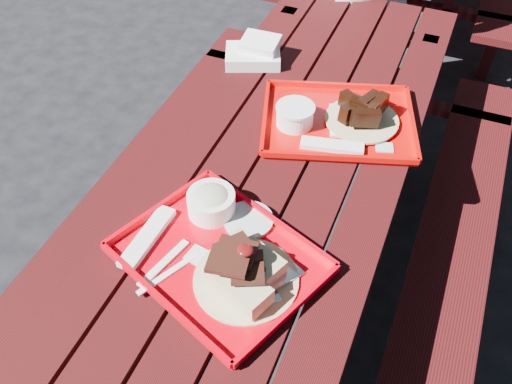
{
  "coord_description": "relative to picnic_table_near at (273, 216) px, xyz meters",
  "views": [
    {
      "loc": [
        0.41,
        -1.16,
        1.96
      ],
      "look_at": [
        0.0,
        -0.15,
        0.82
      ],
      "focal_mm": 40.0,
      "sensor_mm": 36.0,
      "label": 1
    }
  ],
  "objects": [
    {
      "name": "near_tray",
      "position": [
        -0.01,
        -0.34,
        0.23
      ],
      "size": [
        0.61,
        0.55,
        0.16
      ],
      "color": "red",
      "rests_on": "picnic_table_near"
    },
    {
      "name": "far_tray",
      "position": [
        0.1,
        0.29,
        0.22
      ],
      "size": [
        0.59,
        0.52,
        0.08
      ],
      "color": "red",
      "rests_on": "picnic_table_near"
    },
    {
      "name": "picnic_table_near",
      "position": [
        0.0,
        0.0,
        0.0
      ],
      "size": [
        1.41,
        2.4,
        0.75
      ],
      "color": "#3B0B0B",
      "rests_on": "ground"
    },
    {
      "name": "ground",
      "position": [
        0.0,
        0.0,
        -0.56
      ],
      "size": [
        60.0,
        60.0,
        0.0
      ],
      "primitive_type": "plane",
      "color": "black",
      "rests_on": "ground"
    },
    {
      "name": "white_cloth",
      "position": [
        -0.29,
        0.55,
        0.22
      ],
      "size": [
        0.24,
        0.21,
        0.08
      ],
      "color": "white",
      "rests_on": "picnic_table_near"
    }
  ]
}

